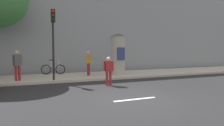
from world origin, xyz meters
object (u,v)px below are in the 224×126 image
traffic_light (53,33)px  pedestrian_in_red_top (89,61)px  poster_column (118,54)px  pedestrian_in_light_jacket (109,69)px  pedestrian_near_pole (17,63)px  bicycle_leaning (53,69)px

traffic_light → pedestrian_in_red_top: 3.42m
poster_column → pedestrian_in_light_jacket: poster_column is taller
traffic_light → pedestrian_in_light_jacket: traffic_light is taller
poster_column → pedestrian_in_red_top: 2.17m
pedestrian_near_pole → bicycle_leaning: (2.22, 2.56, -0.67)m
poster_column → pedestrian_near_pole: poster_column is taller
pedestrian_in_light_jacket → traffic_light: bearing=143.3°
traffic_light → poster_column: size_ratio=1.38×
poster_column → bicycle_leaning: size_ratio=1.74×
pedestrian_in_light_jacket → bicycle_leaning: 5.72m
traffic_light → pedestrian_near_pole: traffic_light is taller
pedestrian_near_pole → bicycle_leaning: pedestrian_near_pole is taller
pedestrian_near_pole → pedestrian_in_red_top: pedestrian_near_pole is taller
traffic_light → pedestrian_in_light_jacket: size_ratio=2.64×
pedestrian_near_pole → poster_column: bearing=3.5°
poster_column → pedestrian_in_light_jacket: size_ratio=1.91×
traffic_light → bicycle_leaning: (0.23, 3.15, -2.40)m
poster_column → pedestrian_in_red_top: bearing=166.2°
pedestrian_in_light_jacket → pedestrian_in_red_top: size_ratio=0.91×
poster_column → pedestrian_near_pole: bearing=-176.5°
pedestrian_near_pole → traffic_light: bearing=-16.4°
bicycle_leaning → traffic_light: bearing=-94.3°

